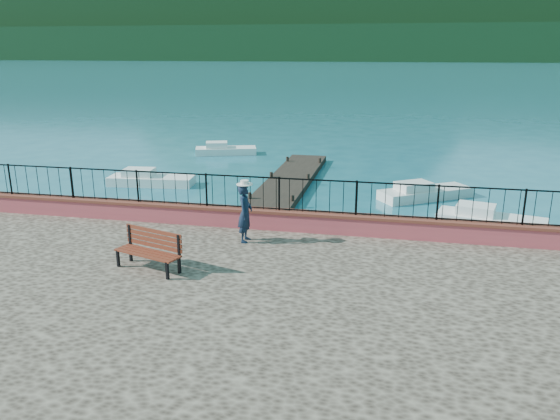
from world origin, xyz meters
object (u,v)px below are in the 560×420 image
at_px(boat_3, 226,148).
at_px(boat_1, 491,217).
at_px(person, 245,213).
at_px(boat_0, 151,177).
at_px(boat_2, 426,189).
at_px(park_bench, 149,258).

bearing_deg(boat_3, boat_1, -58.12).
distance_m(boat_1, boat_3, 18.13).
distance_m(person, boat_0, 12.54).
height_order(person, boat_0, person).
bearing_deg(boat_3, boat_2, -52.71).
bearing_deg(person, boat_0, 35.89).
bearing_deg(boat_2, boat_3, 111.43).
xyz_separation_m(boat_1, boat_3, (-13.80, 11.75, 0.00)).
relative_size(boat_2, boat_3, 1.12).
relative_size(park_bench, boat_0, 0.45).
distance_m(boat_1, boat_2, 4.22).
bearing_deg(person, boat_3, 18.28).
relative_size(boat_1, boat_3, 1.03).
relative_size(park_bench, boat_1, 0.47).
bearing_deg(boat_0, park_bench, -70.93).
xyz_separation_m(boat_0, boat_2, (12.71, 0.21, 0.00)).
height_order(boat_0, boat_2, same).
bearing_deg(boat_1, park_bench, -121.13).
xyz_separation_m(boat_2, boat_3, (-11.62, 8.13, 0.00)).
bearing_deg(park_bench, boat_2, 78.55).
distance_m(park_bench, boat_2, 14.42).
relative_size(boat_1, boat_2, 0.91).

